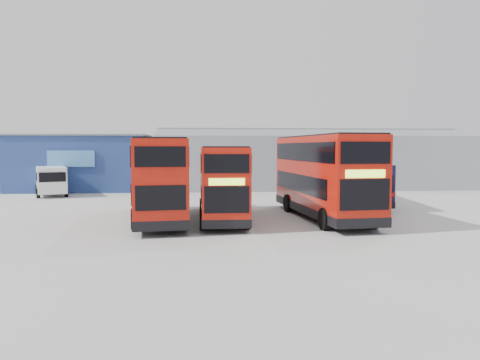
# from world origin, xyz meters

# --- Properties ---
(ground_plane) EXTENTS (120.00, 120.00, 0.00)m
(ground_plane) POSITION_xyz_m (0.00, 0.00, 0.00)
(ground_plane) COLOR #9F9F9A
(ground_plane) RESTS_ON ground
(office_block) EXTENTS (12.30, 8.32, 5.12)m
(office_block) POSITION_xyz_m (-14.00, 17.99, 2.58)
(office_block) COLOR navy
(office_block) RESTS_ON ground
(maintenance_shed) EXTENTS (30.50, 12.00, 5.89)m
(maintenance_shed) POSITION_xyz_m (8.00, 20.00, 2.60)
(maintenance_shed) COLOR #90959D
(maintenance_shed) RESTS_ON ground
(double_decker_left) EXTENTS (3.82, 10.67, 4.42)m
(double_decker_left) POSITION_xyz_m (-5.20, -1.55, 2.20)
(double_decker_left) COLOR #B4160A
(double_decker_left) RESTS_ON ground
(double_decker_centre) EXTENTS (2.51, 9.54, 4.02)m
(double_decker_centre) POSITION_xyz_m (-1.70, -1.44, 2.00)
(double_decker_centre) COLOR #B4160A
(double_decker_centre) RESTS_ON ground
(double_decker_right) EXTENTS (3.63, 11.12, 4.62)m
(double_decker_right) POSITION_xyz_m (3.96, -1.40, 2.30)
(double_decker_right) COLOR #B4160A
(double_decker_right) RESTS_ON ground
(single_decker_blue) EXTENTS (3.46, 10.90, 2.91)m
(single_decker_blue) POSITION_xyz_m (7.96, 5.24, 1.44)
(single_decker_blue) COLOR black
(single_decker_blue) RESTS_ON ground
(panel_van) EXTENTS (3.87, 5.81, 2.37)m
(panel_van) POSITION_xyz_m (-15.26, 12.48, 1.33)
(panel_van) COLOR white
(panel_van) RESTS_ON ground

